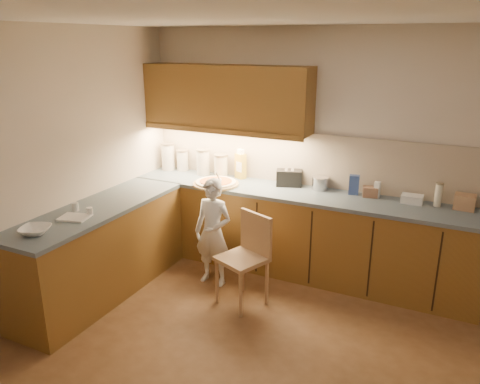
{
  "coord_description": "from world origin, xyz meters",
  "views": [
    {
      "loc": [
        1.15,
        -2.82,
        2.45
      ],
      "look_at": [
        -0.8,
        1.2,
        1.0
      ],
      "focal_mm": 35.0,
      "sensor_mm": 36.0,
      "label": 1
    }
  ],
  "objects_px": {
    "pizza_on_board": "(216,183)",
    "wooden_chair": "(247,253)",
    "oil_jug": "(240,165)",
    "toaster": "(289,178)",
    "child": "(213,232)"
  },
  "relations": [
    {
      "from": "child",
      "to": "oil_jug",
      "type": "bearing_deg",
      "value": 98.88
    },
    {
      "from": "child",
      "to": "wooden_chair",
      "type": "relative_size",
      "value": 1.28
    },
    {
      "from": "oil_jug",
      "to": "child",
      "type": "bearing_deg",
      "value": -83.75
    },
    {
      "from": "pizza_on_board",
      "to": "child",
      "type": "relative_size",
      "value": 0.45
    },
    {
      "from": "toaster",
      "to": "wooden_chair",
      "type": "bearing_deg",
      "value": -111.39
    },
    {
      "from": "wooden_chair",
      "to": "oil_jug",
      "type": "distance_m",
      "value": 1.29
    },
    {
      "from": "child",
      "to": "toaster",
      "type": "relative_size",
      "value": 3.64
    },
    {
      "from": "child",
      "to": "toaster",
      "type": "distance_m",
      "value": 1.05
    },
    {
      "from": "pizza_on_board",
      "to": "toaster",
      "type": "height_order",
      "value": "pizza_on_board"
    },
    {
      "from": "pizza_on_board",
      "to": "wooden_chair",
      "type": "xyz_separation_m",
      "value": [
        0.69,
        -0.66,
        -0.43
      ]
    },
    {
      "from": "oil_jug",
      "to": "toaster",
      "type": "distance_m",
      "value": 0.62
    },
    {
      "from": "pizza_on_board",
      "to": "oil_jug",
      "type": "xyz_separation_m",
      "value": [
        0.13,
        0.36,
        0.13
      ]
    },
    {
      "from": "oil_jug",
      "to": "toaster",
      "type": "xyz_separation_m",
      "value": [
        0.61,
        -0.03,
        -0.07
      ]
    },
    {
      "from": "pizza_on_board",
      "to": "child",
      "type": "distance_m",
      "value": 0.64
    },
    {
      "from": "pizza_on_board",
      "to": "oil_jug",
      "type": "bearing_deg",
      "value": 70.59
    }
  ]
}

